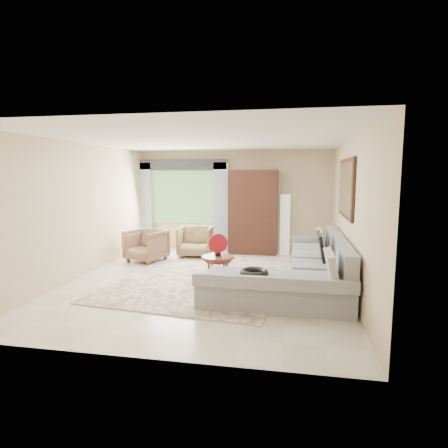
% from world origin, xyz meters
% --- Properties ---
extents(ground, '(6.00, 6.00, 0.00)m').
position_xyz_m(ground, '(0.00, 0.00, 0.00)').
color(ground, silver).
rests_on(ground, ground).
extents(area_rug, '(3.42, 4.31, 0.02)m').
position_xyz_m(area_rug, '(-0.09, 0.23, 0.01)').
color(area_rug, '#F8DDC4').
rests_on(area_rug, ground).
extents(sectional_sofa, '(2.30, 3.46, 0.90)m').
position_xyz_m(sectional_sofa, '(1.78, -0.18, 0.28)').
color(sectional_sofa, '#A0A2A8').
rests_on(sectional_sofa, ground).
extents(tv_screen, '(0.14, 0.74, 0.48)m').
position_xyz_m(tv_screen, '(2.05, 0.09, 0.72)').
color(tv_screen, black).
rests_on(tv_screen, sectional_sofa).
extents(garden_hose, '(0.43, 0.43, 0.09)m').
position_xyz_m(garden_hose, '(1.00, -1.20, 0.55)').
color(garden_hose, black).
rests_on(garden_hose, sectional_sofa).
extents(coffee_table, '(0.57, 0.57, 0.57)m').
position_xyz_m(coffee_table, '(0.27, -0.34, 0.30)').
color(coffee_table, '#4F2315').
rests_on(coffee_table, ground).
extents(red_disc, '(0.32, 0.16, 0.34)m').
position_xyz_m(red_disc, '(0.27, -0.34, 0.80)').
color(red_disc, maroon).
rests_on(red_disc, coffee_table).
extents(armchair_left, '(0.99, 1.01, 0.73)m').
position_xyz_m(armchair_left, '(-1.77, 1.39, 0.36)').
color(armchair_left, '#957151').
rests_on(armchair_left, ground).
extents(armchair_right, '(0.86, 0.88, 0.74)m').
position_xyz_m(armchair_right, '(-0.79, 2.07, 0.37)').
color(armchair_right, olive).
rests_on(armchair_right, ground).
extents(potted_plant, '(0.63, 0.59, 0.55)m').
position_xyz_m(potted_plant, '(-2.32, 2.84, 0.27)').
color(potted_plant, '#999999').
rests_on(potted_plant, ground).
extents(armoire, '(1.20, 0.55, 2.10)m').
position_xyz_m(armoire, '(0.55, 2.72, 1.05)').
color(armoire, black).
rests_on(armoire, ground).
extents(floor_lamp, '(0.24, 0.24, 1.50)m').
position_xyz_m(floor_lamp, '(1.35, 2.78, 0.75)').
color(floor_lamp, silver).
rests_on(floor_lamp, ground).
extents(window, '(1.80, 0.04, 1.40)m').
position_xyz_m(window, '(-1.35, 2.97, 1.40)').
color(window, '#669E59').
rests_on(window, wall_back).
extents(curtain_left, '(0.40, 0.08, 2.30)m').
position_xyz_m(curtain_left, '(-2.40, 2.88, 1.15)').
color(curtain_left, '#9EB7CC').
rests_on(curtain_left, ground).
extents(curtain_right, '(0.40, 0.08, 2.30)m').
position_xyz_m(curtain_right, '(-0.30, 2.88, 1.15)').
color(curtain_right, '#9EB7CC').
rests_on(curtain_right, ground).
extents(valance, '(2.40, 0.12, 0.26)m').
position_xyz_m(valance, '(-1.35, 2.90, 2.25)').
color(valance, '#1E232D').
rests_on(valance, wall_back).
extents(wall_mirror, '(0.05, 1.70, 1.05)m').
position_xyz_m(wall_mirror, '(2.46, 0.35, 1.75)').
color(wall_mirror, black).
rests_on(wall_mirror, wall_right).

